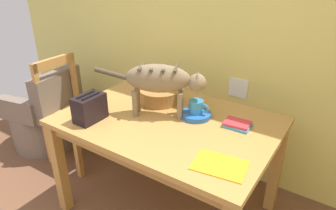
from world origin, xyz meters
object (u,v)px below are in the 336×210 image
(book_stack, at_px, (237,124))
(toaster, at_px, (90,108))
(dining_table, at_px, (168,130))
(coffee_mug, at_px, (197,107))
(cat, at_px, (162,80))
(saucer_bowl, at_px, (196,115))
(magazine, at_px, (220,165))
(wicker_armchair, at_px, (46,119))
(wicker_basket, at_px, (160,95))
(wooden_chair_near, at_px, (73,113))

(book_stack, height_order, toaster, toaster)
(dining_table, bearing_deg, coffee_mug, 42.25)
(cat, relative_size, book_stack, 3.89)
(saucer_bowl, bearing_deg, magazine, -47.89)
(coffee_mug, bearing_deg, toaster, -142.80)
(saucer_bowl, height_order, book_stack, saucer_bowl)
(cat, bearing_deg, magazine, 35.80)
(book_stack, bearing_deg, wicker_armchair, -177.63)
(wicker_basket, relative_size, toaster, 1.47)
(wicker_basket, distance_m, wicker_armchair, 1.39)
(cat, relative_size, wicker_basket, 2.21)
(saucer_bowl, height_order, coffee_mug, coffee_mug)
(cat, relative_size, wooden_chair_near, 0.69)
(dining_table, height_order, cat, cat)
(magazine, distance_m, toaster, 0.89)
(saucer_bowl, height_order, wicker_basket, wicker_basket)
(wicker_basket, xyz_separation_m, wooden_chair_near, (-0.86, -0.12, -0.34))
(cat, xyz_separation_m, wicker_armchair, (-1.42, 0.05, -0.72))
(cat, height_order, wooden_chair_near, cat)
(magazine, height_order, wooden_chair_near, wooden_chair_near)
(wicker_armchair, bearing_deg, wicker_basket, -95.34)
(saucer_bowl, bearing_deg, cat, -153.64)
(magazine, height_order, book_stack, book_stack)
(saucer_bowl, bearing_deg, wicker_basket, 168.02)
(cat, xyz_separation_m, magazine, (0.55, -0.29, -0.24))
(magazine, bearing_deg, wooden_chair_near, 159.42)
(book_stack, xyz_separation_m, wicker_armchair, (-1.89, -0.08, -0.49))
(magazine, bearing_deg, book_stack, 92.44)
(wooden_chair_near, bearing_deg, book_stack, 91.62)
(wooden_chair_near, bearing_deg, wicker_armchair, -91.28)
(dining_table, relative_size, toaster, 6.79)
(cat, bearing_deg, dining_table, 42.09)
(coffee_mug, distance_m, toaster, 0.68)
(toaster, bearing_deg, coffee_mug, 37.20)
(cat, xyz_separation_m, wicker_basket, (-0.14, 0.17, -0.20))
(magazine, height_order, wicker_armchair, wicker_armchair)
(magazine, xyz_separation_m, toaster, (-0.89, -0.02, 0.08))
(dining_table, height_order, wooden_chair_near, wooden_chair_near)
(cat, height_order, coffee_mug, cat)
(dining_table, bearing_deg, cat, 158.45)
(saucer_bowl, relative_size, magazine, 0.76)
(saucer_bowl, relative_size, toaster, 1.00)
(wicker_basket, xyz_separation_m, wicker_armchair, (-1.28, -0.12, -0.52))
(cat, height_order, wicker_armchair, cat)
(dining_table, relative_size, book_stack, 8.11)
(dining_table, xyz_separation_m, wicker_armchair, (-1.48, 0.08, -0.39))
(wooden_chair_near, bearing_deg, magazine, 76.13)
(dining_table, xyz_separation_m, saucer_bowl, (0.13, 0.12, 0.10))
(toaster, height_order, wooden_chair_near, wooden_chair_near)
(book_stack, xyz_separation_m, toaster, (-0.81, -0.44, 0.07))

